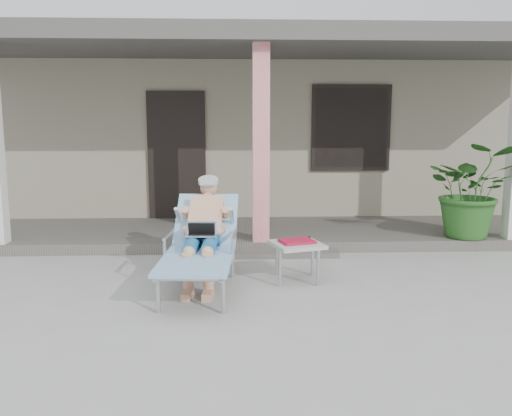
{
  "coord_description": "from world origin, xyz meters",
  "views": [
    {
      "loc": [
        -0.38,
        -5.07,
        1.76
      ],
      "look_at": [
        -0.13,
        0.6,
        0.85
      ],
      "focal_mm": 38.0,
      "sensor_mm": 36.0,
      "label": 1
    }
  ],
  "objects": [
    {
      "name": "ground",
      "position": [
        0.0,
        0.0,
        0.0
      ],
      "size": [
        60.0,
        60.0,
        0.0
      ],
      "primitive_type": "plane",
      "color": "#9E9E99",
      "rests_on": "ground"
    },
    {
      "name": "house",
      "position": [
        0.0,
        6.5,
        1.67
      ],
      "size": [
        10.4,
        5.4,
        3.3
      ],
      "color": "gray",
      "rests_on": "ground"
    },
    {
      "name": "porch_deck",
      "position": [
        0.0,
        3.0,
        0.07
      ],
      "size": [
        10.0,
        2.0,
        0.15
      ],
      "primitive_type": "cube",
      "color": "#605B56",
      "rests_on": "ground"
    },
    {
      "name": "porch_overhang",
      "position": [
        0.0,
        2.95,
        2.79
      ],
      "size": [
        10.0,
        2.3,
        2.85
      ],
      "color": "silver",
      "rests_on": "porch_deck"
    },
    {
      "name": "porch_step",
      "position": [
        0.0,
        1.85,
        0.04
      ],
      "size": [
        2.0,
        0.3,
        0.07
      ],
      "primitive_type": "cube",
      "color": "#605B56",
      "rests_on": "ground"
    },
    {
      "name": "lounger",
      "position": [
        -0.71,
        0.65,
        0.75
      ],
      "size": [
        0.82,
        1.9,
        1.21
      ],
      "rotation": [
        0.0,
        0.0,
        -0.07
      ],
      "color": "#B7B7BC",
      "rests_on": "ground"
    },
    {
      "name": "side_table",
      "position": [
        0.33,
        0.76,
        0.39
      ],
      "size": [
        0.64,
        0.64,
        0.46
      ],
      "rotation": [
        0.0,
        0.0,
        0.29
      ],
      "color": "#ADAEA9",
      "rests_on": "ground"
    },
    {
      "name": "potted_palm",
      "position": [
        2.95,
        2.25,
        0.81
      ],
      "size": [
        1.44,
        1.33,
        1.33
      ],
      "primitive_type": "imported",
      "rotation": [
        0.0,
        0.0,
        -0.29
      ],
      "color": "#26591E",
      "rests_on": "porch_deck"
    }
  ]
}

